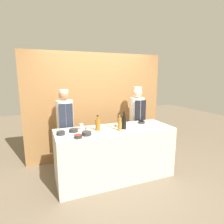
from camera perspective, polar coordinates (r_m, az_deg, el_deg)
name	(u,v)px	position (r m, az deg, el deg)	size (l,w,h in m)	color
ground_plane	(115,177)	(3.79, 0.92, -19.08)	(14.00, 14.00, 0.00)	#756651
cabinet_wall	(97,106)	(4.40, -4.74, 1.83)	(3.20, 0.18, 2.40)	olive
counter	(115,153)	(3.57, 0.94, -12.45)	(2.14, 0.77, 0.95)	beige
sauce_bowl_green	(74,130)	(3.27, -11.62, -5.48)	(0.15, 0.15, 0.05)	#2D2D2D
sauce_bowl_brown	(141,122)	(3.82, 8.98, -3.03)	(0.13, 0.13, 0.05)	#2D2D2D
sauce_bowl_white	(61,133)	(3.17, -15.36, -6.13)	(0.14, 0.14, 0.06)	#2D2D2D
sauce_bowl_red	(78,136)	(2.94, -10.28, -7.27)	(0.12, 0.12, 0.05)	#2D2D2D
sauce_bowl_orange	(87,133)	(3.07, -7.74, -6.44)	(0.16, 0.16, 0.06)	#2D2D2D
cutting_board	(153,125)	(3.69, 12.39, -3.94)	(0.30, 0.19, 0.02)	white
bottle_vinegar	(120,124)	(3.27, 2.32, -3.58)	(0.07, 0.07, 0.31)	olive
bottle_soy	(124,122)	(3.37, 3.68, -3.04)	(0.08, 0.08, 0.33)	black
bottle_amber	(98,124)	(3.29, -4.33, -3.80)	(0.09, 0.09, 0.27)	#9E661E
cup_cream	(81,127)	(3.39, -9.32, -4.43)	(0.07, 0.07, 0.10)	silver
cup_steel	(87,129)	(3.22, -7.57, -5.26)	(0.08, 0.08, 0.10)	#B7B7BC
wooden_spoon	(113,126)	(3.56, 0.18, -4.19)	(0.24, 0.04, 0.03)	#B2844C
chef_left	(66,127)	(3.82, -13.98, -4.55)	(0.32, 0.32, 1.64)	#28282D
chef_right	(137,120)	(4.31, 7.52, -2.31)	(0.33, 0.33, 1.66)	#28282D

